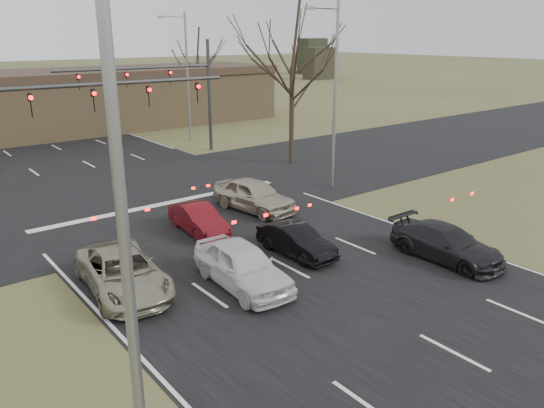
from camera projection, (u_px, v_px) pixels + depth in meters
The scene contains 16 objects.
ground at pixel (348, 299), 17.51m from camera, with size 360.00×360.00×0.00m, color #4B4C28.
road_cross at pixel (148, 195), 28.74m from camera, with size 200.00×14.00×0.02m, color black.
building at pixel (51, 102), 46.34m from camera, with size 42.40×10.40×5.30m.
mast_arm_near at pixel (47, 114), 22.62m from camera, with size 12.12×0.24×8.00m.
mast_arm_far at pixel (174, 84), 36.84m from camera, with size 11.12×0.24×8.00m.
streetlight_left at pixel (136, 235), 7.62m from camera, with size 2.34×0.25×10.00m.
streetlight_right_near at pixel (333, 88), 28.47m from camera, with size 2.34×0.25×10.00m.
streetlight_right_far at pixel (185, 71), 41.50m from camera, with size 2.34×0.25×10.00m.
tree_right_near at pixel (293, 25), 33.23m from camera, with size 6.90×6.90×11.50m.
tree_right_far at pixel (196, 49), 50.41m from camera, with size 5.40×5.40×9.00m.
car_silver_suv at pixel (123, 272), 17.82m from camera, with size 2.31×5.02×1.39m, color gray.
car_white_sedan at pixel (242, 265), 18.17m from camera, with size 1.82×4.53×1.54m, color silver.
car_black_hatch at pixel (296, 241), 20.81m from camera, with size 1.26×3.61×1.19m, color black.
car_charcoal_sedan at pixel (446, 243), 20.36m from camera, with size 1.86×4.58×1.33m, color black.
car_red_ahead at pixel (198, 219), 23.22m from camera, with size 1.30×3.73×1.23m, color #5F0D14.
car_silver_ahead at pixel (254, 195), 26.03m from camera, with size 1.87×4.65×1.59m, color #B3A590.
Camera 1 is at (-11.67, -10.82, 8.34)m, focal length 35.00 mm.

